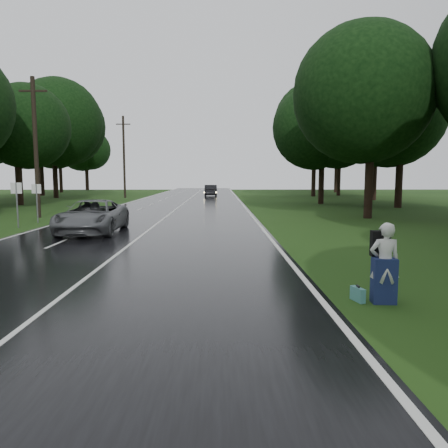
# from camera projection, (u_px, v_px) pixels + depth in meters

# --- Properties ---
(ground) EXTENTS (160.00, 160.00, 0.00)m
(ground) POSITION_uv_depth(u_px,v_px,m) (58.00, 301.00, 9.42)
(ground) COLOR #1F3F12
(ground) RESTS_ON ground
(road) EXTENTS (12.00, 140.00, 0.04)m
(road) POSITION_uv_depth(u_px,v_px,m) (167.00, 216.00, 29.29)
(road) COLOR black
(road) RESTS_ON ground
(lane_center) EXTENTS (0.12, 140.00, 0.01)m
(lane_center) POSITION_uv_depth(u_px,v_px,m) (167.00, 216.00, 29.29)
(lane_center) COLOR silver
(lane_center) RESTS_ON road
(grey_car) EXTENTS (2.75, 5.73, 1.58)m
(grey_car) POSITION_uv_depth(u_px,v_px,m) (93.00, 216.00, 20.56)
(grey_car) COLOR #55575B
(grey_car) RESTS_ON road
(far_car) EXTENTS (1.78, 4.75, 1.55)m
(far_car) POSITION_uv_depth(u_px,v_px,m) (211.00, 191.00, 58.07)
(far_car) COLOR black
(far_car) RESTS_ON road
(hitchhiker) EXTENTS (0.67, 0.61, 1.77)m
(hitchhiker) POSITION_uv_depth(u_px,v_px,m) (384.00, 266.00, 9.23)
(hitchhiker) COLOR silver
(hitchhiker) RESTS_ON ground
(suitcase) EXTENTS (0.23, 0.45, 0.31)m
(suitcase) POSITION_uv_depth(u_px,v_px,m) (358.00, 294.00, 9.41)
(suitcase) COLOR teal
(suitcase) RESTS_ON ground
(utility_pole_mid) EXTENTS (1.80, 0.28, 9.16)m
(utility_pole_mid) POSITION_uv_depth(u_px,v_px,m) (39.00, 218.00, 28.54)
(utility_pole_mid) COLOR black
(utility_pole_mid) RESTS_ON ground
(utility_pole_far) EXTENTS (1.80, 0.28, 10.29)m
(utility_pole_far) POSITION_uv_depth(u_px,v_px,m) (125.00, 198.00, 54.63)
(utility_pole_far) COLOR black
(utility_pole_far) RESTS_ON ground
(road_sign_a) EXTENTS (0.58, 0.10, 2.41)m
(road_sign_a) POSITION_uv_depth(u_px,v_px,m) (18.00, 228.00, 22.84)
(road_sign_a) COLOR white
(road_sign_a) RESTS_ON ground
(road_sign_b) EXTENTS (0.55, 0.10, 2.29)m
(road_sign_b) POSITION_uv_depth(u_px,v_px,m) (38.00, 223.00, 25.31)
(road_sign_b) COLOR white
(road_sign_b) RESTS_ON ground
(tree_left_e) EXTENTS (8.51, 8.51, 13.29)m
(tree_left_e) POSITION_uv_depth(u_px,v_px,m) (20.00, 205.00, 40.99)
(tree_left_e) COLOR black
(tree_left_e) RESTS_ON ground
(tree_left_f) EXTENTS (10.27, 10.27, 16.04)m
(tree_left_f) POSITION_uv_depth(u_px,v_px,m) (56.00, 198.00, 54.45)
(tree_left_f) COLOR black
(tree_left_f) RESTS_ON ground
(tree_right_d) EXTENTS (8.97, 8.97, 14.02)m
(tree_right_d) POSITION_uv_depth(u_px,v_px,m) (367.00, 218.00, 28.12)
(tree_right_d) COLOR black
(tree_right_d) RESTS_ON ground
(tree_right_e) EXTENTS (8.37, 8.37, 13.07)m
(tree_right_e) POSITION_uv_depth(u_px,v_px,m) (321.00, 204.00, 42.81)
(tree_right_e) COLOR black
(tree_right_e) RESTS_ON ground
(tree_right_f) EXTENTS (11.04, 11.04, 17.25)m
(tree_right_f) POSITION_uv_depth(u_px,v_px,m) (313.00, 196.00, 58.75)
(tree_right_f) COLOR black
(tree_right_f) RESTS_ON ground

